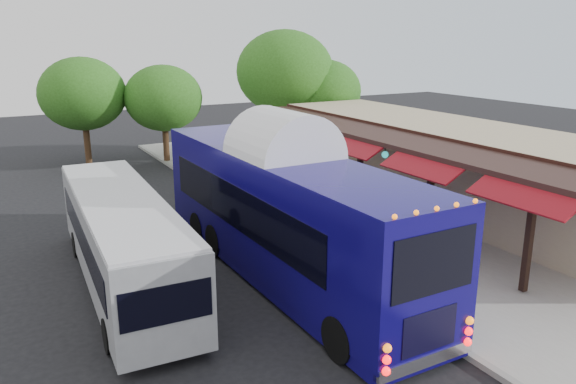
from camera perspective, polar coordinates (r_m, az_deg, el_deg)
ground at (r=17.97m, az=4.79°, el=-8.28°), size 90.00×90.00×0.00m
sidewalk at (r=23.75m, az=9.54°, el=-2.26°), size 10.00×40.00×0.15m
curb at (r=21.17m, az=-1.09°, el=-4.27°), size 0.20×40.00×0.16m
station_shelter at (r=25.49m, az=15.72°, el=2.72°), size 8.15×20.00×3.60m
coach_bus at (r=17.06m, az=-0.42°, el=-1.61°), size 2.87×12.95×4.12m
city_bus at (r=17.24m, az=-16.47°, el=-4.46°), size 2.73×10.42×2.77m
ped_a at (r=19.78m, az=12.12°, el=-2.81°), size 0.85×0.72×1.97m
ped_b at (r=25.00m, az=2.43°, el=1.21°), size 1.07×0.94×1.84m
ped_c at (r=26.35m, az=-2.11°, el=1.97°), size 1.16×0.67×1.85m
ped_d at (r=29.83m, az=-3.59°, el=3.64°), size 1.38×0.99×1.93m
sign_board at (r=20.21m, az=8.21°, el=-2.72°), size 0.12×0.55×1.21m
tree_left at (r=33.56m, az=-12.54°, el=9.28°), size 4.47×4.47×5.72m
tree_mid at (r=35.38m, az=-0.32°, el=12.10°), size 6.01×6.01×7.70m
tree_right at (r=35.76m, az=3.71°, el=10.17°), size 4.61×4.61×5.90m
tree_far at (r=34.11m, az=-20.15°, el=9.34°), size 4.83×4.83×6.18m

